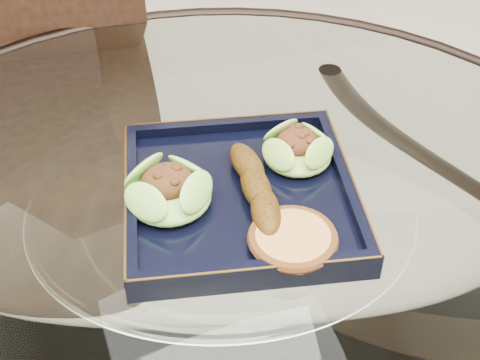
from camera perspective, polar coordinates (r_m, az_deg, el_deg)
name	(u,v)px	position (r m, az deg, el deg)	size (l,w,h in m)	color
dining_table	(224,319)	(0.90, -1.37, -11.79)	(1.13, 1.13, 0.77)	white
dining_chair	(38,154)	(1.20, -16.87, 2.17)	(0.51, 0.51, 1.07)	#331C11
navy_plate	(240,199)	(0.80, 0.00, -1.63)	(0.27, 0.27, 0.02)	black
lettuce_wrap_left	(169,192)	(0.77, -6.09, -1.04)	(0.10, 0.10, 0.04)	#5BA530
lettuce_wrap_right	(297,151)	(0.83, 4.93, 2.48)	(0.09, 0.09, 0.03)	#71A32F
roasted_plantain	(256,187)	(0.78, 1.38, -0.59)	(0.16, 0.03, 0.03)	#5B3909
crumb_patty	(293,240)	(0.73, 4.52, -5.11)	(0.09, 0.09, 0.02)	#CA8A43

